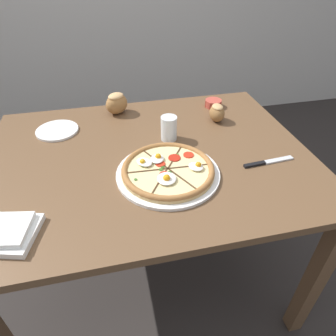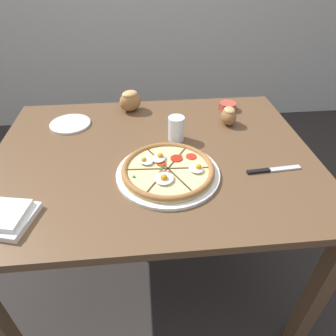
% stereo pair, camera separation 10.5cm
% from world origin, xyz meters
% --- Properties ---
extents(ground_plane, '(12.00, 12.00, 0.00)m').
position_xyz_m(ground_plane, '(0.00, 0.00, 0.00)').
color(ground_plane, '#2D2826').
extents(dining_table, '(1.26, 0.96, 0.78)m').
position_xyz_m(dining_table, '(0.00, 0.00, 0.67)').
color(dining_table, brown).
rests_on(dining_table, ground_plane).
extents(pizza, '(0.37, 0.37, 0.05)m').
position_xyz_m(pizza, '(0.04, -0.14, 0.79)').
color(pizza, white).
rests_on(pizza, dining_table).
extents(ramekin_bowl, '(0.09, 0.09, 0.04)m').
position_xyz_m(ramekin_bowl, '(0.39, 0.34, 0.79)').
color(ramekin_bowl, '#C64C3D').
rests_on(ramekin_bowl, dining_table).
extents(napkin_folded, '(0.21, 0.19, 0.04)m').
position_xyz_m(napkin_folded, '(-0.47, -0.31, 0.79)').
color(napkin_folded, white).
rests_on(napkin_folded, dining_table).
extents(bread_piece_near, '(0.14, 0.13, 0.10)m').
position_xyz_m(bread_piece_near, '(-0.09, 0.38, 0.83)').
color(bread_piece_near, '#A3703D').
rests_on(bread_piece_near, dining_table).
extents(bread_piece_mid, '(0.07, 0.09, 0.08)m').
position_xyz_m(bread_piece_mid, '(0.35, 0.20, 0.82)').
color(bread_piece_mid, olive).
rests_on(bread_piece_mid, dining_table).
extents(knife_main, '(0.21, 0.03, 0.01)m').
position_xyz_m(knife_main, '(0.43, -0.16, 0.78)').
color(knife_main, silver).
rests_on(knife_main, dining_table).
extents(water_glass, '(0.07, 0.07, 0.10)m').
position_xyz_m(water_glass, '(0.10, 0.09, 0.82)').
color(water_glass, white).
rests_on(water_glass, dining_table).
extents(side_saucer, '(0.18, 0.18, 0.01)m').
position_xyz_m(side_saucer, '(-0.36, 0.26, 0.78)').
color(side_saucer, white).
rests_on(side_saucer, dining_table).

